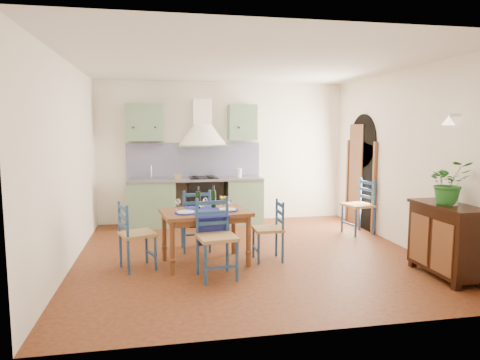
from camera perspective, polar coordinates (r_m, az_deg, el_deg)
name	(u,v)px	position (r m, az deg, el deg)	size (l,w,h in m)	color
floor	(249,255)	(6.50, 1.17, -9.92)	(5.00, 5.00, 0.00)	#471D0F
back_wall	(202,171)	(8.46, -5.11, 1.22)	(5.00, 0.96, 2.80)	white
right_wall	(395,162)	(7.42, 19.95, 2.28)	(0.26, 5.00, 2.80)	white
left_wall	(68,164)	(6.23, -21.93, 1.98)	(0.04, 5.00, 2.80)	white
ceiling	(249,63)	(6.29, 1.24, 15.34)	(5.00, 5.00, 0.01)	silver
dining_table	(206,217)	(5.95, -4.61, -4.93)	(1.28, 0.99, 1.06)	brown
chair_near	(216,237)	(5.43, -3.22, -7.65)	(0.53, 0.53, 1.00)	navy
chair_far	(196,219)	(6.63, -5.90, -5.18)	(0.47, 0.47, 0.96)	navy
chair_left	(135,235)	(5.90, -13.82, -7.12)	(0.55, 0.55, 0.91)	navy
chair_right	(270,229)	(6.15, 4.02, -6.60)	(0.41, 0.41, 0.86)	navy
chair_spare	(360,206)	(7.98, 15.69, -3.30)	(0.54, 0.54, 0.98)	navy
sideboard	(447,238)	(6.04, 25.83, -6.93)	(0.50, 1.05, 0.94)	black
potted_plant	(449,183)	(5.91, 26.10, -0.31)	(0.50, 0.43, 0.55)	#226824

